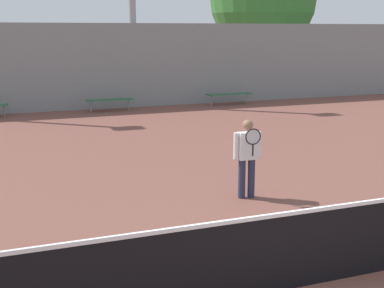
{
  "coord_description": "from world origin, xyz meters",
  "views": [
    {
      "loc": [
        -3.27,
        -5.38,
        3.22
      ],
      "look_at": [
        0.67,
        4.79,
        0.88
      ],
      "focal_mm": 50.0,
      "sensor_mm": 36.0,
      "label": 1
    }
  ],
  "objects_px": {
    "bench_adjacent_court": "(229,94)",
    "bench_by_gate": "(110,100)",
    "tennis_net": "(281,252)",
    "tennis_player": "(247,154)"
  },
  "relations": [
    {
      "from": "bench_adjacent_court",
      "to": "bench_by_gate",
      "type": "xyz_separation_m",
      "value": [
        -5.31,
        -0.0,
        -0.0
      ]
    },
    {
      "from": "tennis_net",
      "to": "tennis_player",
      "type": "height_order",
      "value": "tennis_player"
    },
    {
      "from": "bench_by_gate",
      "to": "bench_adjacent_court",
      "type": "bearing_deg",
      "value": 0.0
    },
    {
      "from": "tennis_net",
      "to": "bench_by_gate",
      "type": "relative_size",
      "value": 5.33
    },
    {
      "from": "bench_adjacent_court",
      "to": "bench_by_gate",
      "type": "height_order",
      "value": "same"
    },
    {
      "from": "tennis_player",
      "to": "bench_by_gate",
      "type": "bearing_deg",
      "value": 95.09
    },
    {
      "from": "tennis_net",
      "to": "tennis_player",
      "type": "bearing_deg",
      "value": 69.35
    },
    {
      "from": "tennis_net",
      "to": "tennis_player",
      "type": "relative_size",
      "value": 6.65
    },
    {
      "from": "tennis_player",
      "to": "bench_by_gate",
      "type": "relative_size",
      "value": 0.8
    },
    {
      "from": "tennis_player",
      "to": "bench_adjacent_court",
      "type": "xyz_separation_m",
      "value": [
        5.34,
        12.17,
        -0.42
      ]
    }
  ]
}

